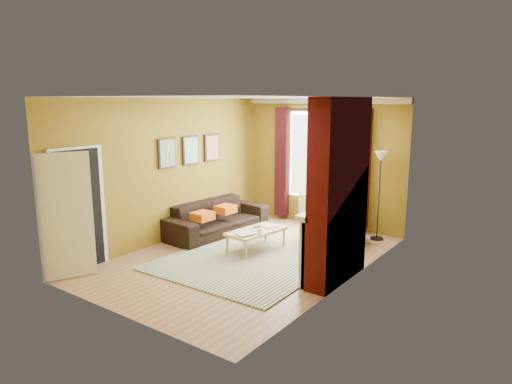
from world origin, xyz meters
TOP-DOWN VIEW (x-y plane):
  - ground at (0.00, 0.00)m, footprint 5.50×5.50m
  - room_walls at (0.64, 0.28)m, footprint 3.82×5.54m
  - striped_rug at (0.12, 0.24)m, footprint 2.69×3.69m
  - sofa at (-1.42, 0.81)m, footprint 1.10×2.40m
  - armchair at (0.82, 1.74)m, footprint 1.36×1.31m
  - coffee_table at (-0.12, 0.42)m, footprint 0.72×1.23m
  - wicker_stool at (0.71, 2.16)m, footprint 0.40×0.40m
  - floor_lamp at (1.45, 2.40)m, footprint 0.32×0.32m
  - book_a at (-0.19, 0.08)m, footprint 0.30×0.35m
  - book_b at (-0.10, 0.79)m, footprint 0.28×0.32m
  - mug at (0.07, 0.25)m, footprint 0.13×0.13m
  - tv_remote at (-0.21, 0.58)m, footprint 0.09×0.16m

SIDE VIEW (x-z plane):
  - ground at x=0.00m, z-range 0.00..0.00m
  - striped_rug at x=0.12m, z-range 0.00..0.02m
  - wicker_stool at x=0.71m, z-range 0.00..0.46m
  - armchair at x=0.82m, z-range 0.00..0.68m
  - sofa at x=-1.42m, z-range 0.00..0.68m
  - coffee_table at x=-0.12m, z-range 0.15..0.54m
  - book_b at x=-0.10m, z-range 0.39..0.41m
  - tv_remote at x=-0.21m, z-range 0.39..0.41m
  - book_a at x=-0.19m, z-range 0.39..0.42m
  - mug at x=0.07m, z-range 0.39..0.48m
  - room_walls at x=0.64m, z-range -0.03..2.80m
  - floor_lamp at x=1.45m, z-range 0.51..2.29m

